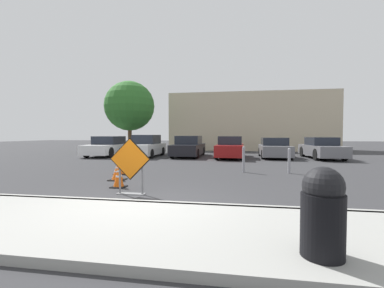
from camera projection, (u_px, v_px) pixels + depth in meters
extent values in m
plane|color=#333335|center=(201.00, 161.00, 15.37)|extent=(96.00, 96.00, 0.00)
cube|color=#999993|center=(115.00, 225.00, 4.21)|extent=(21.68, 2.62, 0.14)
cube|color=#999993|center=(143.00, 204.00, 5.51)|extent=(21.68, 0.20, 0.14)
cube|color=black|center=(130.00, 159.00, 6.65)|extent=(1.09, 0.02, 1.09)
cube|color=orange|center=(130.00, 159.00, 6.63)|extent=(1.03, 0.02, 1.03)
cube|color=slate|center=(131.00, 194.00, 6.72)|extent=(0.74, 0.20, 0.02)
cube|color=slate|center=(120.00, 176.00, 6.76)|extent=(0.04, 0.04, 0.93)
cube|color=slate|center=(142.00, 177.00, 6.66)|extent=(0.04, 0.04, 0.93)
cube|color=black|center=(119.00, 187.00, 7.61)|extent=(0.41, 0.41, 0.03)
cone|color=#EA590F|center=(119.00, 176.00, 7.60)|extent=(0.31, 0.31, 0.62)
cylinder|color=white|center=(119.00, 171.00, 7.59)|extent=(0.10, 0.10, 0.06)
cylinder|color=white|center=(119.00, 176.00, 7.60)|extent=(0.17, 0.17, 0.06)
cube|color=black|center=(117.00, 180.00, 8.80)|extent=(0.52, 0.52, 0.03)
cone|color=#EA590F|center=(117.00, 171.00, 8.79)|extent=(0.38, 0.38, 0.55)
cylinder|color=white|center=(117.00, 168.00, 8.78)|extent=(0.12, 0.12, 0.05)
cylinder|color=white|center=(117.00, 172.00, 8.79)|extent=(0.21, 0.21, 0.05)
cube|color=black|center=(122.00, 174.00, 10.12)|extent=(0.50, 0.50, 0.03)
cone|color=#EA590F|center=(122.00, 164.00, 10.11)|extent=(0.37, 0.37, 0.71)
cylinder|color=white|center=(121.00, 160.00, 10.10)|extent=(0.12, 0.12, 0.06)
cylinder|color=white|center=(122.00, 165.00, 10.11)|extent=(0.20, 0.20, 0.06)
cube|color=white|center=(108.00, 149.00, 18.69)|extent=(1.89, 4.59, 0.65)
cube|color=#1E232D|center=(109.00, 140.00, 18.78)|extent=(1.66, 2.11, 0.58)
cylinder|color=black|center=(110.00, 152.00, 17.15)|extent=(0.20, 0.71, 0.71)
cylinder|color=black|center=(86.00, 152.00, 17.43)|extent=(0.20, 0.71, 0.71)
cylinder|color=black|center=(128.00, 150.00, 19.96)|extent=(0.20, 0.71, 0.71)
cylinder|color=black|center=(107.00, 150.00, 20.24)|extent=(0.20, 0.71, 0.71)
cube|color=white|center=(146.00, 149.00, 18.08)|extent=(1.75, 4.21, 0.73)
cube|color=#1E232D|center=(147.00, 139.00, 18.16)|extent=(1.53, 1.94, 0.63)
cylinder|color=black|center=(151.00, 154.00, 16.68)|extent=(0.21, 0.62, 0.62)
cylinder|color=black|center=(128.00, 153.00, 16.95)|extent=(0.21, 0.62, 0.62)
cylinder|color=black|center=(162.00, 151.00, 19.24)|extent=(0.21, 0.62, 0.62)
cylinder|color=black|center=(142.00, 151.00, 19.51)|extent=(0.21, 0.62, 0.62)
cube|color=black|center=(189.00, 149.00, 18.17)|extent=(1.91, 4.54, 0.70)
cube|color=#1E232D|center=(189.00, 140.00, 18.25)|extent=(1.64, 2.10, 0.59)
cylinder|color=black|center=(197.00, 154.00, 16.65)|extent=(0.21, 0.64, 0.64)
cylinder|color=black|center=(172.00, 153.00, 16.95)|extent=(0.21, 0.64, 0.64)
cylinder|color=black|center=(203.00, 151.00, 19.39)|extent=(0.21, 0.64, 0.64)
cylinder|color=black|center=(181.00, 151.00, 19.70)|extent=(0.21, 0.64, 0.64)
cube|color=maroon|center=(230.00, 150.00, 17.17)|extent=(1.87, 4.57, 0.71)
cube|color=#1E232D|center=(230.00, 140.00, 17.26)|extent=(1.58, 2.13, 0.55)
cylinder|color=black|center=(242.00, 155.00, 15.65)|extent=(0.22, 0.67, 0.66)
cylinder|color=black|center=(216.00, 154.00, 15.96)|extent=(0.22, 0.67, 0.66)
cylinder|color=black|center=(242.00, 152.00, 18.39)|extent=(0.22, 0.67, 0.66)
cylinder|color=black|center=(220.00, 151.00, 18.70)|extent=(0.22, 0.67, 0.66)
cube|color=slate|center=(274.00, 150.00, 17.24)|extent=(1.93, 4.06, 0.67)
cube|color=#1E232D|center=(274.00, 141.00, 17.32)|extent=(1.66, 1.89, 0.51)
cylinder|color=black|center=(291.00, 155.00, 15.87)|extent=(0.22, 0.61, 0.60)
cylinder|color=black|center=(263.00, 154.00, 16.19)|extent=(0.22, 0.61, 0.60)
cylinder|color=black|center=(284.00, 152.00, 18.31)|extent=(0.22, 0.61, 0.60)
cylinder|color=black|center=(260.00, 152.00, 18.63)|extent=(0.22, 0.61, 0.60)
cube|color=slate|center=(322.00, 150.00, 16.64)|extent=(1.88, 4.50, 0.66)
cube|color=#1E232D|center=(321.00, 141.00, 16.72)|extent=(1.58, 2.10, 0.52)
cylinder|color=black|center=(344.00, 155.00, 15.18)|extent=(0.22, 0.72, 0.71)
cylinder|color=black|center=(316.00, 155.00, 15.38)|extent=(0.22, 0.72, 0.71)
cylinder|color=black|center=(326.00, 152.00, 17.91)|extent=(0.22, 0.72, 0.71)
cylinder|color=black|center=(302.00, 152.00, 18.11)|extent=(0.22, 0.72, 0.71)
cylinder|color=black|center=(322.00, 225.00, 2.99)|extent=(0.49, 0.49, 0.74)
sphere|color=black|center=(323.00, 186.00, 2.97)|extent=(0.46, 0.46, 0.46)
cylinder|color=gray|center=(244.00, 160.00, 10.58)|extent=(0.11, 0.11, 1.02)
sphere|color=gray|center=(244.00, 148.00, 10.56)|extent=(0.12, 0.12, 0.12)
cylinder|color=gray|center=(289.00, 161.00, 10.29)|extent=(0.11, 0.11, 0.96)
sphere|color=gray|center=(289.00, 149.00, 10.27)|extent=(0.12, 0.12, 0.12)
cube|color=beige|center=(250.00, 122.00, 26.31)|extent=(15.82, 5.00, 5.60)
cylinder|color=#513823|center=(130.00, 139.00, 21.70)|extent=(0.32, 0.32, 2.40)
sphere|color=#2D6B28|center=(130.00, 106.00, 21.60)|extent=(4.15, 4.15, 4.15)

